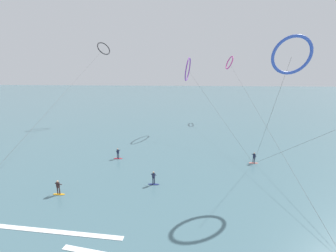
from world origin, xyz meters
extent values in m
cube|color=#476B75|center=(0.00, 108.09, 0.04)|extent=(400.00, 200.00, 0.08)
ellipsoid|color=orange|center=(-11.71, 16.68, 0.11)|extent=(1.40, 0.40, 0.06)
cylinder|color=black|center=(-11.84, 16.71, 0.54)|extent=(0.12, 0.12, 0.80)
cylinder|color=black|center=(-11.57, 16.64, 0.54)|extent=(0.12, 0.12, 0.80)
cube|color=black|center=(-11.71, 16.68, 1.25)|extent=(0.36, 0.27, 0.62)
sphere|color=tan|center=(-11.71, 16.68, 1.67)|extent=(0.22, 0.22, 0.22)
cylinder|color=black|center=(-11.92, 16.85, 1.30)|extent=(0.21, 0.51, 0.39)
cylinder|color=black|center=(-11.49, 16.74, 1.30)|extent=(0.21, 0.51, 0.39)
ellipsoid|color=#EA7260|center=(12.49, 27.45, 0.11)|extent=(1.40, 0.40, 0.06)
cylinder|color=#191E38|center=(12.43, 27.58, 0.54)|extent=(0.12, 0.12, 0.80)
cylinder|color=#191E38|center=(12.55, 27.33, 0.54)|extent=(0.12, 0.12, 0.80)
cube|color=#191E38|center=(12.49, 27.45, 1.25)|extent=(0.32, 0.38, 0.62)
sphere|color=tan|center=(12.49, 27.45, 1.67)|extent=(0.22, 0.22, 0.22)
cylinder|color=#191E38|center=(12.40, 27.77, 1.30)|extent=(0.49, 0.30, 0.39)
cylinder|color=#191E38|center=(12.59, 27.38, 1.30)|extent=(0.49, 0.30, 0.39)
ellipsoid|color=red|center=(-8.23, 27.60, 0.11)|extent=(1.40, 0.40, 0.06)
cylinder|color=#191E38|center=(-8.11, 27.53, 0.54)|extent=(0.12, 0.12, 0.80)
cylinder|color=#191E38|center=(-8.35, 27.67, 0.54)|extent=(0.12, 0.12, 0.80)
cube|color=#191E38|center=(-8.23, 27.60, 1.25)|extent=(0.38, 0.34, 0.62)
sphere|color=tan|center=(-8.23, 27.60, 1.67)|extent=(0.22, 0.22, 0.22)
cylinder|color=#191E38|center=(-8.05, 27.61, 1.30)|extent=(0.34, 0.47, 0.39)
cylinder|color=#191E38|center=(-8.42, 27.84, 1.30)|extent=(0.34, 0.47, 0.39)
ellipsoid|color=navy|center=(-1.48, 19.79, 0.11)|extent=(1.40, 0.40, 0.06)
cylinder|color=#191E38|center=(-1.41, 19.91, 0.54)|extent=(0.12, 0.12, 0.80)
cylinder|color=#191E38|center=(-1.55, 19.67, 0.54)|extent=(0.12, 0.12, 0.80)
cube|color=#191E38|center=(-1.48, 19.79, 1.25)|extent=(0.33, 0.38, 0.62)
sphere|color=tan|center=(-1.48, 19.79, 1.67)|extent=(0.22, 0.22, 0.22)
cylinder|color=#191E38|center=(-1.37, 20.10, 1.30)|extent=(0.48, 0.33, 0.39)
cylinder|color=#191E38|center=(-1.59, 19.72, 1.30)|extent=(0.48, 0.33, 0.39)
torus|color=#CC288E|center=(14.10, 61.39, 15.74)|extent=(2.24, 4.06, 3.70)
cylinder|color=#3F3F3F|center=(13.98, 35.15, 7.80)|extent=(0.25, 52.49, 15.61)
torus|color=purple|center=(2.49, 46.42, 13.85)|extent=(1.78, 5.19, 5.07)
cylinder|color=#3F3F3F|center=(7.49, 36.94, 6.86)|extent=(10.03, 18.99, 13.75)
torus|color=black|center=(-19.46, 55.53, 19.21)|extent=(3.82, 4.26, 3.36)
cylinder|color=#3F3F3F|center=(-19.44, 33.59, 9.54)|extent=(0.06, 43.88, 19.09)
torus|color=#2647B7|center=(13.66, 21.77, 15.16)|extent=(4.34, 1.70, 4.22)
cylinder|color=#3F3F3F|center=(13.07, 24.61, 7.50)|extent=(1.19, 5.71, 15.00)
cube|color=white|center=(-8.92, 10.86, 0.06)|extent=(12.50, 1.18, 0.12)
camera|label=1|loc=(2.25, -4.93, 13.48)|focal=24.14mm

